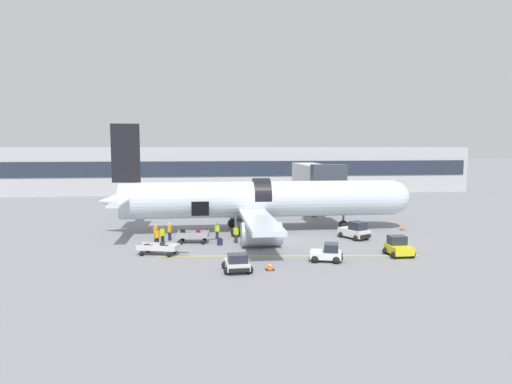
# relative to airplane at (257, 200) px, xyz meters

# --- Properties ---
(ground_plane) EXTENTS (500.00, 500.00, 0.00)m
(ground_plane) POSITION_rel_airplane_xyz_m (1.56, -4.63, -3.25)
(ground_plane) COLOR gray
(apron_marking_line) EXTENTS (21.13, 2.47, 0.01)m
(apron_marking_line) POSITION_rel_airplane_xyz_m (1.26, -10.69, -3.25)
(apron_marking_line) COLOR yellow
(apron_marking_line) RESTS_ON ground_plane
(terminal_strip) EXTENTS (87.39, 9.16, 8.51)m
(terminal_strip) POSITION_rel_airplane_xyz_m (1.56, 40.64, 1.01)
(terminal_strip) COLOR #B2B2B7
(terminal_strip) RESTS_ON ground_plane
(jet_bridge_stub) EXTENTS (3.75, 14.04, 6.80)m
(jet_bridge_stub) POSITION_rel_airplane_xyz_m (8.22, 7.81, 1.79)
(jet_bridge_stub) COLOR #4C4C51
(jet_bridge_stub) RESTS_ON ground_plane
(airplane) EXTENTS (32.18, 27.30, 11.00)m
(airplane) POSITION_rel_airplane_xyz_m (0.00, 0.00, 0.00)
(airplane) COLOR silver
(airplane) RESTS_ON ground_plane
(baggage_tug_lead) EXTENTS (2.16, 2.47, 1.34)m
(baggage_tug_lead) POSITION_rel_airplane_xyz_m (-3.21, -14.80, -2.67)
(baggage_tug_lead) COLOR silver
(baggage_tug_lead) RESTS_ON ground_plane
(baggage_tug_mid) EXTENTS (2.10, 2.41, 1.58)m
(baggage_tug_mid) POSITION_rel_airplane_xyz_m (10.08, -11.68, -2.58)
(baggage_tug_mid) COLOR yellow
(baggage_tug_mid) RESTS_ON ground_plane
(baggage_tug_rear) EXTENTS (2.79, 2.46, 1.38)m
(baggage_tug_rear) POSITION_rel_airplane_xyz_m (3.92, -12.67, -2.65)
(baggage_tug_rear) COLOR white
(baggage_tug_rear) RESTS_ON ground_plane
(baggage_tug_spare) EXTENTS (2.68, 3.35, 1.69)m
(baggage_tug_spare) POSITION_rel_airplane_xyz_m (8.84, -4.74, -2.53)
(baggage_tug_spare) COLOR silver
(baggage_tug_spare) RESTS_ON ground_plane
(baggage_cart_loading) EXTENTS (3.87, 1.94, 1.22)m
(baggage_cart_loading) POSITION_rel_airplane_xyz_m (-6.48, -4.78, -2.68)
(baggage_cart_loading) COLOR #999BA0
(baggage_cart_loading) RESTS_ON ground_plane
(baggage_cart_queued) EXTENTS (4.25, 2.32, 0.97)m
(baggage_cart_queued) POSITION_rel_airplane_xyz_m (-9.18, -9.01, -2.79)
(baggage_cart_queued) COLOR silver
(baggage_cart_queued) RESTS_ON ground_plane
(ground_crew_loader_a) EXTENTS (0.53, 0.53, 1.65)m
(ground_crew_loader_a) POSITION_rel_airplane_xyz_m (-2.58, -5.34, -2.38)
(ground_crew_loader_a) COLOR #2D2D33
(ground_crew_loader_a) RESTS_ON ground_plane
(ground_crew_loader_b) EXTENTS (0.50, 0.49, 1.55)m
(ground_crew_loader_b) POSITION_rel_airplane_xyz_m (-4.23, -3.41, -2.43)
(ground_crew_loader_b) COLOR #1E2338
(ground_crew_loader_b) RESTS_ON ground_plane
(ground_crew_driver) EXTENTS (0.53, 0.53, 1.65)m
(ground_crew_driver) POSITION_rel_airplane_xyz_m (-9.18, -5.14, -2.38)
(ground_crew_driver) COLOR black
(ground_crew_driver) RESTS_ON ground_plane
(ground_crew_supervisor) EXTENTS (0.54, 0.54, 1.67)m
(ground_crew_supervisor) POSITION_rel_airplane_xyz_m (-9.91, -3.88, -2.37)
(ground_crew_supervisor) COLOR black
(ground_crew_supervisor) RESTS_ON ground_plane
(ground_crew_helper) EXTENTS (0.54, 0.54, 1.69)m
(ground_crew_helper) POSITION_rel_airplane_xyz_m (-9.57, -6.02, -2.36)
(ground_crew_helper) COLOR black
(ground_crew_helper) RESTS_ON ground_plane
(ground_crew_marshal) EXTENTS (0.45, 0.59, 1.68)m
(ground_crew_marshal) POSITION_rel_airplane_xyz_m (-8.68, -3.44, -2.37)
(ground_crew_marshal) COLOR #1E2338
(ground_crew_marshal) RESTS_ON ground_plane
(suitcase_on_tarmac_upright) EXTENTS (0.51, 0.42, 0.68)m
(suitcase_on_tarmac_upright) POSITION_rel_airplane_xyz_m (-4.08, -6.11, -2.96)
(suitcase_on_tarmac_upright) COLOR #1E2347
(suitcase_on_tarmac_upright) RESTS_ON ground_plane
(safety_cone_nose) EXTENTS (0.46, 0.46, 0.68)m
(safety_cone_nose) POSITION_rel_airplane_xyz_m (15.32, -0.98, -2.93)
(safety_cone_nose) COLOR black
(safety_cone_nose) RESTS_ON ground_plane
(safety_cone_engine_left) EXTENTS (0.64, 0.64, 0.67)m
(safety_cone_engine_left) POSITION_rel_airplane_xyz_m (-0.85, -14.62, -2.94)
(safety_cone_engine_left) COLOR black
(safety_cone_engine_left) RESTS_ON ground_plane
(safety_cone_wingtip) EXTENTS (0.59, 0.59, 0.78)m
(safety_cone_wingtip) POSITION_rel_airplane_xyz_m (1.12, -6.28, -2.88)
(safety_cone_wingtip) COLOR black
(safety_cone_wingtip) RESTS_ON ground_plane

